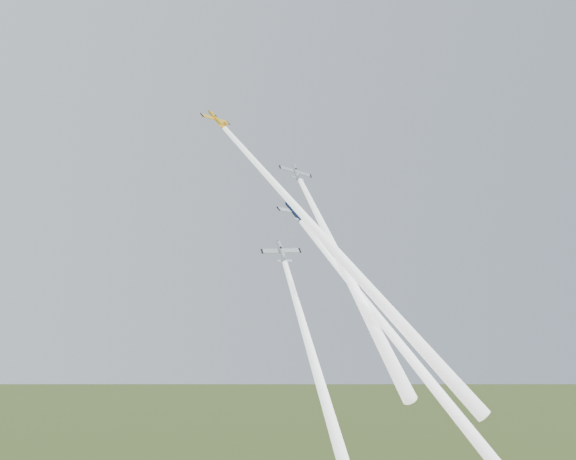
# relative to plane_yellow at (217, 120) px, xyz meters

# --- Properties ---
(plane_yellow) EXTENTS (8.79, 7.87, 6.02)m
(plane_yellow) POSITION_rel_plane_yellow_xyz_m (0.00, 0.00, 0.00)
(plane_yellow) COLOR #FFB116
(smoke_trail_yellow) EXTENTS (16.27, 54.26, 53.59)m
(smoke_trail_yellow) POSITION_rel_plane_yellow_xyz_m (7.46, -28.33, -28.22)
(smoke_trail_yellow) COLOR white
(plane_navy) EXTENTS (7.91, 6.90, 5.94)m
(plane_navy) POSITION_rel_plane_yellow_xyz_m (12.18, -9.57, -19.10)
(plane_navy) COLOR #0D183C
(smoke_trail_navy) EXTENTS (9.29, 53.18, 51.51)m
(smoke_trail_navy) POSITION_rel_plane_yellow_xyz_m (15.93, -37.54, -46.28)
(smoke_trail_navy) COLOR white
(plane_silver_right) EXTENTS (9.16, 7.29, 7.22)m
(plane_silver_right) POSITION_rel_plane_yellow_xyz_m (16.36, -4.35, -9.61)
(plane_silver_right) COLOR #B4BBC3
(smoke_trail_silver_right) EXTENTS (11.49, 42.80, 41.86)m
(smoke_trail_silver_right) POSITION_rel_plane_yellow_xyz_m (11.37, -27.01, -31.97)
(smoke_trail_silver_right) COLOR white
(plane_silver_low) EXTENTS (9.03, 8.47, 6.52)m
(plane_silver_low) POSITION_rel_plane_yellow_xyz_m (6.87, -13.56, -27.72)
(plane_silver_low) COLOR silver
(smoke_trail_silver_low) EXTENTS (17.10, 45.86, 45.95)m
(smoke_trail_silver_low) POSITION_rel_plane_yellow_xyz_m (-1.11, -37.60, -52.12)
(smoke_trail_silver_low) COLOR white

